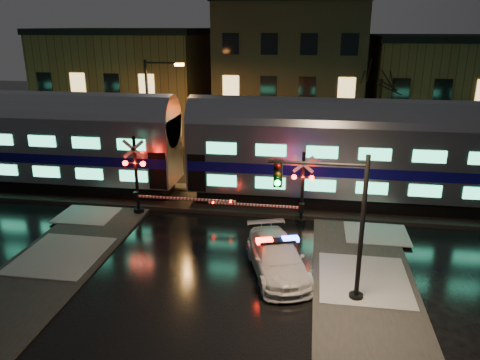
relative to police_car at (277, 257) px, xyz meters
name	(u,v)px	position (x,y,z in m)	size (l,w,h in m)	color
ground	(219,239)	(-3.00, 2.82, -0.72)	(120.00, 120.00, 0.00)	black
ballast	(236,200)	(-3.00, 7.82, -0.60)	(90.00, 4.20, 0.24)	black
sidewalk_left	(20,294)	(-9.50, -3.18, -0.66)	(4.00, 20.00, 0.12)	#2D2D2D
sidewalk_right	(372,326)	(3.50, -3.18, -0.66)	(4.00, 20.00, 0.12)	#2D2D2D
building_left	(129,85)	(-16.00, 24.82, 3.78)	(14.00, 10.00, 9.00)	brown
building_mid	(290,73)	(-1.00, 25.32, 5.03)	(12.00, 11.00, 11.50)	brown
building_right	(444,94)	(12.00, 24.82, 3.53)	(12.00, 10.00, 8.50)	brown
train	(183,143)	(-6.03, 7.82, 2.66)	(51.00, 3.12, 5.92)	black
police_car	(277,257)	(0.00, 0.00, 0.00)	(3.40, 5.31, 1.60)	silver
crossing_signal_right	(295,196)	(0.46, 5.12, 0.86)	(5.42, 0.64, 3.84)	black
crossing_signal_left	(143,184)	(-7.58, 5.13, 1.06)	(6.09, 0.67, 4.31)	black
traffic_light	(337,226)	(2.20, -1.62, 2.27)	(3.64, 0.68, 5.63)	black
streetlight	(152,111)	(-9.20, 11.82, 3.72)	(2.58, 0.27, 7.71)	black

